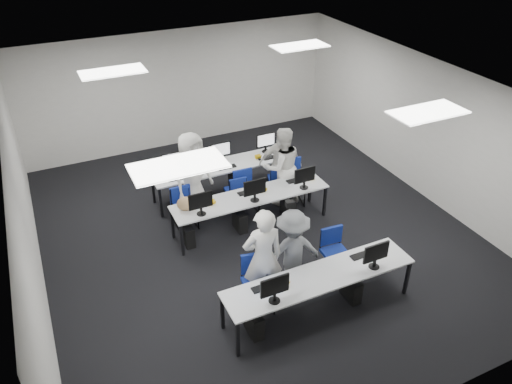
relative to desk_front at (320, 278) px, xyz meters
name	(u,v)px	position (x,y,z in m)	size (l,w,h in m)	color
room	(255,166)	(0.00, 2.40, 0.82)	(9.00, 9.02, 3.00)	black
ceiling_panels	(255,90)	(0.00, 2.40, 2.30)	(5.20, 4.60, 0.02)	white
desk_front	(320,278)	(0.00, 0.00, 0.00)	(3.20, 0.70, 0.73)	silver
desk_mid	(251,198)	(0.00, 2.60, 0.00)	(3.20, 0.70, 0.73)	silver
desk_back	(224,167)	(0.00, 4.00, 0.00)	(3.20, 0.70, 0.73)	silver
equipment_front	(309,298)	(-0.19, -0.02, -0.32)	(2.51, 0.41, 1.19)	#0B2E98
equipment_mid	(243,214)	(-0.19, 2.58, -0.32)	(2.91, 0.41, 1.19)	white
equipment_back	(232,177)	(0.19, 4.02, -0.32)	(2.91, 0.41, 1.19)	white
chair_0	(258,292)	(-0.85, 0.50, -0.38)	(0.55, 0.58, 0.96)	navy
chair_1	(334,261)	(0.74, 0.66, -0.40)	(0.46, 0.50, 0.89)	navy
chair_2	(185,215)	(-1.20, 3.18, -0.41)	(0.43, 0.46, 0.85)	navy
chair_3	(246,199)	(0.15, 3.16, -0.39)	(0.46, 0.50, 0.91)	navy
chair_4	(292,189)	(1.20, 3.07, -0.37)	(0.59, 0.62, 0.98)	navy
chair_5	(181,207)	(-1.19, 3.51, -0.42)	(0.49, 0.52, 0.83)	navy
chair_6	(236,197)	(-0.01, 3.37, -0.42)	(0.42, 0.45, 0.81)	navy
chair_7	(278,186)	(1.01, 3.38, -0.41)	(0.54, 0.57, 0.85)	navy
handbag	(186,204)	(-1.31, 2.67, 0.19)	(0.35, 0.22, 0.28)	tan
student_0	(263,258)	(-0.72, 0.58, 0.23)	(0.67, 0.44, 1.83)	silver
student_1	(282,166)	(0.98, 3.17, 0.20)	(0.85, 0.66, 1.75)	silver
student_2	(192,175)	(-0.88, 3.54, 0.25)	(0.91, 0.59, 1.85)	silver
student_3	(280,164)	(1.07, 3.41, 0.11)	(0.93, 0.39, 1.59)	silver
photographer	(292,251)	(-0.12, 0.70, 0.09)	(1.00, 0.57, 1.54)	slate
dslr_camera	(290,204)	(-0.10, 0.88, 0.91)	(0.14, 0.18, 0.10)	black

